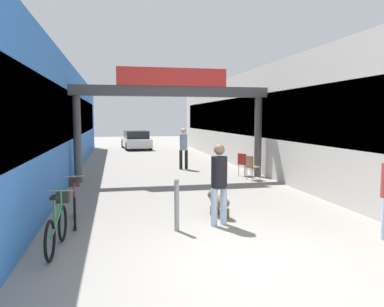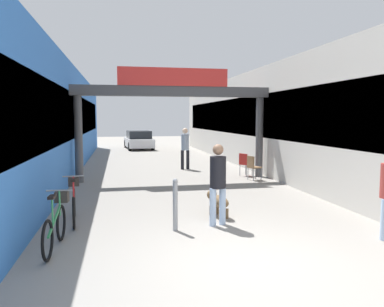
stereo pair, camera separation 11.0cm
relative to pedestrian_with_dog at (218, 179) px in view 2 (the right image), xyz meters
name	(u,v)px [view 2 (the right image)]	position (x,y,z in m)	size (l,w,h in m)	color
ground_plane	(247,262)	(-0.07, -2.06, -0.99)	(80.00, 80.00, 0.00)	gray
storefront_left	(42,121)	(-5.17, 8.94, 1.15)	(3.00, 26.00, 4.28)	blue
storefront_right	(272,121)	(5.02, 8.94, 1.15)	(3.00, 26.00, 4.28)	beige
arcade_sign_gateway	(173,101)	(-0.07, 6.05, 1.88)	(7.40, 0.47, 4.05)	#4C4C4F
pedestrian_with_dog	(218,179)	(0.00, 0.00, 0.00)	(0.43, 0.43, 1.73)	#A5BFE0
pedestrian_carrying_crate	(185,146)	(0.82, 8.61, 0.06)	(0.39, 0.37, 1.82)	black
dog_on_leash	(217,201)	(0.18, 0.69, -0.63)	(0.49, 0.83, 0.58)	brown
bicycle_green_nearest	(56,223)	(-3.14, -0.80, -0.56)	(0.46, 1.69, 0.98)	black
bicycle_red_second	(74,202)	(-3.03, 0.89, -0.56)	(0.46, 1.69, 0.98)	black
bollard_post_metal	(175,204)	(-0.94, -0.22, -0.45)	(0.10, 0.10, 1.07)	gray
cafe_chair_wood_nearer	(253,166)	(2.74, 5.29, -0.45)	(0.49, 0.49, 0.89)	gray
cafe_chair_red_farther	(245,162)	(2.77, 6.26, -0.45)	(0.54, 0.54, 0.89)	gray
parked_car_white	(139,140)	(-0.62, 19.88, -0.35)	(2.06, 4.12, 1.33)	silver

